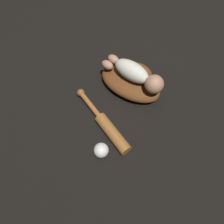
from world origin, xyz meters
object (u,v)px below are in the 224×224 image
baseball_glove (132,81)px  baseball (101,150)px  baby_figure (136,74)px  baseball_bat (107,126)px

baseball_glove → baseball: baseball_glove is taller
baby_figure → baseball_bat: (0.11, -0.26, -0.11)m
baseball_glove → baseball_bat: bearing=-62.3°
baseball_glove → baseball: size_ratio=5.67×
baseball_bat → baseball: (0.09, -0.09, 0.01)m
baby_figure → baseball_bat: baby_figure is taller
baseball_bat → baby_figure: bearing=112.9°
baseball → baseball_bat: bearing=133.3°
baseball_glove → baseball_bat: size_ratio=0.93×
baby_figure → baseball_glove: bearing=165.1°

